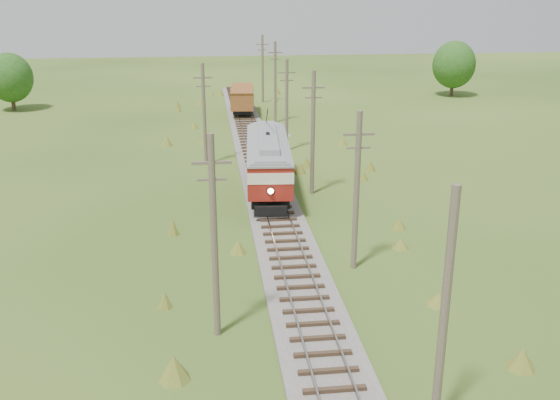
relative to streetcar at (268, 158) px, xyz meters
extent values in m
cube|color=#605B54|center=(0.00, 2.55, -2.59)|extent=(3.60, 96.00, 0.25)
cube|color=#726659|center=(-0.72, 2.55, -2.23)|extent=(0.08, 96.00, 0.17)
cube|color=#726659|center=(0.72, 2.55, -2.23)|extent=(0.08, 96.00, 0.17)
cube|color=#2D2116|center=(0.00, 2.55, -2.39)|extent=(2.40, 96.00, 0.16)
cube|color=black|center=(0.00, 0.00, -1.69)|extent=(3.34, 11.74, 0.47)
cube|color=maroon|center=(0.00, 0.00, -0.64)|extent=(3.86, 12.78, 1.15)
cube|color=#F1E2C5|center=(0.00, 0.00, 0.31)|extent=(3.89, 12.84, 0.73)
cube|color=black|center=(0.00, 0.00, 0.31)|extent=(3.88, 12.28, 0.58)
cube|color=maroon|center=(0.00, 0.00, 0.83)|extent=(3.86, 12.78, 0.31)
cube|color=gray|center=(0.00, 0.00, 1.18)|extent=(3.93, 12.91, 0.40)
cube|color=gray|center=(0.00, 0.00, 1.54)|extent=(2.01, 9.52, 0.42)
sphere|color=#FFF2BF|center=(-0.47, -6.36, -0.48)|extent=(0.38, 0.38, 0.38)
cylinder|color=black|center=(0.14, 1.89, 2.72)|extent=(0.42, 4.88, 2.02)
cylinder|color=black|center=(-1.14, -4.69, -1.74)|extent=(0.19, 0.85, 0.84)
cylinder|color=black|center=(0.43, -4.81, -1.74)|extent=(0.19, 0.85, 0.84)
cylinder|color=black|center=(-0.43, 4.81, -1.74)|extent=(0.19, 0.85, 0.84)
cylinder|color=black|center=(1.14, 4.70, -1.74)|extent=(0.19, 0.85, 0.84)
cube|color=black|center=(0.00, 30.29, -1.81)|extent=(2.57, 7.26, 0.49)
cube|color=brown|center=(0.00, 30.29, -0.57)|extent=(3.15, 8.09, 1.98)
cube|color=brown|center=(0.00, 30.29, 0.47)|extent=(3.21, 8.25, 0.12)
cylinder|color=black|center=(-0.91, 27.97, -1.76)|extent=(0.18, 0.80, 0.79)
cylinder|color=black|center=(0.57, 27.86, -1.76)|extent=(0.18, 0.80, 0.79)
cylinder|color=black|center=(-0.57, 32.71, -1.76)|extent=(0.18, 0.80, 0.79)
cylinder|color=black|center=(0.91, 32.60, -1.76)|extent=(0.18, 0.80, 0.79)
cone|color=gray|center=(2.62, 19.78, -2.14)|extent=(3.06, 3.06, 1.15)
cone|color=gray|center=(3.38, 18.83, -2.38)|extent=(1.72, 1.72, 0.67)
cylinder|color=brown|center=(3.10, -26.45, 1.68)|extent=(0.30, 0.30, 8.80)
cylinder|color=brown|center=(3.30, -13.45, 1.58)|extent=(0.30, 0.30, 8.60)
cube|color=brown|center=(3.30, -13.45, 4.68)|extent=(1.60, 0.12, 0.12)
cube|color=brown|center=(3.30, -13.45, 3.98)|extent=(1.20, 0.10, 0.10)
cylinder|color=brown|center=(3.20, -0.45, 1.78)|extent=(0.30, 0.30, 9.00)
cube|color=brown|center=(3.20, -0.45, 5.08)|extent=(1.60, 0.12, 0.12)
cube|color=brown|center=(3.20, -0.45, 4.38)|extent=(1.20, 0.10, 0.10)
cylinder|color=brown|center=(3.00, 12.55, 1.48)|extent=(0.30, 0.30, 8.40)
cube|color=brown|center=(3.00, 12.55, 4.48)|extent=(1.60, 0.12, 0.12)
cube|color=brown|center=(3.00, 12.55, 3.78)|extent=(1.20, 0.10, 0.10)
cylinder|color=brown|center=(3.40, 25.55, 1.73)|extent=(0.30, 0.30, 8.90)
cube|color=brown|center=(3.40, 25.55, 4.98)|extent=(1.60, 0.12, 0.12)
cube|color=brown|center=(3.40, 25.55, 4.28)|extent=(1.20, 0.10, 0.10)
cylinder|color=brown|center=(3.20, 38.55, 1.63)|extent=(0.30, 0.30, 8.70)
cube|color=brown|center=(3.20, 38.55, 4.78)|extent=(1.60, 0.12, 0.12)
cube|color=brown|center=(3.20, 38.55, 4.08)|extent=(1.20, 0.10, 0.10)
cylinder|color=brown|center=(-4.20, -19.45, 1.78)|extent=(0.30, 0.30, 9.00)
cube|color=brown|center=(-4.20, -19.45, 5.08)|extent=(1.60, 0.12, 0.12)
cube|color=brown|center=(-4.20, -19.45, 4.38)|extent=(1.20, 0.10, 0.10)
cylinder|color=brown|center=(-4.50, 8.55, 1.58)|extent=(0.30, 0.30, 8.60)
cube|color=brown|center=(-4.50, 8.55, 4.68)|extent=(1.60, 0.12, 0.12)
cube|color=brown|center=(-4.50, 8.55, 3.98)|extent=(1.20, 0.10, 0.10)
cylinder|color=#38281C|center=(-28.00, 36.55, -1.55)|extent=(0.50, 0.50, 2.34)
ellipsoid|color=#1F4414|center=(-28.00, 36.55, 1.31)|extent=(5.46, 5.46, 6.01)
cylinder|color=#38281C|center=(30.00, 40.55, -1.46)|extent=(0.50, 0.50, 2.52)
ellipsoid|color=#1F4414|center=(30.00, 40.55, 1.62)|extent=(5.88, 5.88, 6.47)
camera|label=1|loc=(-4.33, -43.62, 11.70)|focal=40.00mm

